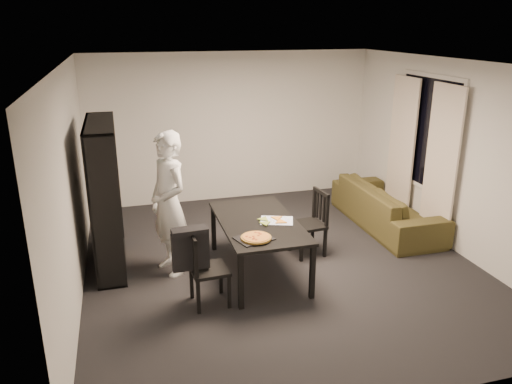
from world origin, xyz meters
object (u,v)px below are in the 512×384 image
object	(u,v)px
person	(169,204)
dining_table	(258,225)
sofa	(386,206)
bookshelf	(106,195)
chair_left	(202,264)
chair_right	(314,218)
baking_tray	(254,238)
pepperoni_pizza	(256,238)

from	to	relation	value
person	dining_table	bearing A→B (deg)	49.67
person	sofa	bearing A→B (deg)	77.12
bookshelf	chair_left	xyz separation A→B (m)	(1.00, -1.37, -0.45)
dining_table	sofa	bearing A→B (deg)	22.06
bookshelf	chair_right	size ratio (longest dim) A/B	2.11
person	baking_tray	size ratio (longest dim) A/B	4.58
person	pepperoni_pizza	distance (m)	1.26
dining_table	person	world-z (taller)	person
baking_tray	chair_left	bearing A→B (deg)	-173.10
chair_right	dining_table	bearing A→B (deg)	-75.82
chair_right	bookshelf	bearing A→B (deg)	-105.80
chair_right	chair_left	bearing A→B (deg)	-67.93
chair_right	person	distance (m)	1.98
chair_left	chair_right	size ratio (longest dim) A/B	0.98
dining_table	person	xyz separation A→B (m)	(-1.06, 0.32, 0.27)
chair_left	baking_tray	bearing A→B (deg)	-86.94
dining_table	chair_right	world-z (taller)	chair_right
bookshelf	chair_right	distance (m)	2.77
chair_left	bookshelf	bearing A→B (deg)	32.26
pepperoni_pizza	sofa	world-z (taller)	pepperoni_pizza
person	chair_left	bearing A→B (deg)	-8.55
dining_table	bookshelf	bearing A→B (deg)	156.96
chair_left	person	world-z (taller)	person
chair_right	baking_tray	world-z (taller)	chair_right
pepperoni_pizza	baking_tray	bearing A→B (deg)	117.02
dining_table	baking_tray	bearing A→B (deg)	-110.65
dining_table	chair_left	world-z (taller)	chair_left
chair_left	sofa	distance (m)	3.54
chair_right	sofa	size ratio (longest dim) A/B	0.40
person	chair_right	bearing A→B (deg)	66.95
chair_right	baking_tray	size ratio (longest dim) A/B	2.26
chair_left	chair_right	world-z (taller)	chair_right
person	sofa	world-z (taller)	person
baking_tray	pepperoni_pizza	xyz separation A→B (m)	(0.02, -0.03, 0.02)
chair_right	person	size ratio (longest dim) A/B	0.49
pepperoni_pizza	sofa	size ratio (longest dim) A/B	0.16
pepperoni_pizza	chair_left	bearing A→B (deg)	-176.06
dining_table	sofa	world-z (taller)	dining_table
bookshelf	dining_table	bearing A→B (deg)	-23.04
chair_left	dining_table	bearing A→B (deg)	-57.83
pepperoni_pizza	bookshelf	bearing A→B (deg)	141.03
chair_right	pepperoni_pizza	xyz separation A→B (m)	(-1.06, -0.88, 0.22)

